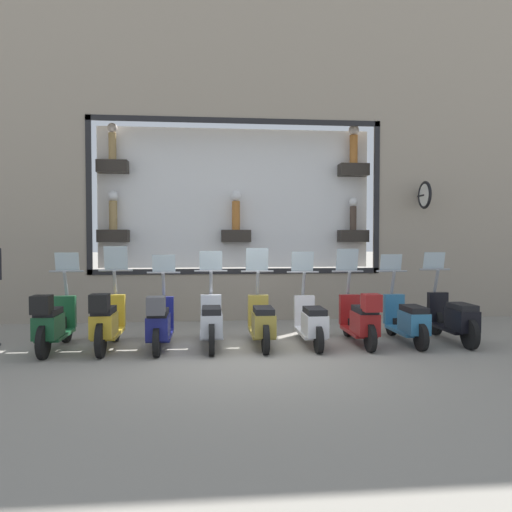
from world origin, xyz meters
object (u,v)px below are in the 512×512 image
object	(u,v)px
scooter_red_2	(361,319)
scooter_white_3	(311,322)
scooter_black_0	(454,319)
scooter_teal_1	(407,320)
scooter_navy_6	(160,323)
scooter_olive_4	(262,322)
scooter_green_8	(53,323)
scooter_silver_5	(211,322)
scooter_yellow_7	(107,321)

from	to	relation	value
scooter_red_2	scooter_white_3	xyz separation A→B (m)	(0.06, 0.86, -0.05)
scooter_red_2	scooter_black_0	bearing A→B (deg)	-87.80
scooter_teal_1	scooter_white_3	world-z (taller)	scooter_white_3
scooter_navy_6	scooter_white_3	bearing A→B (deg)	-88.57
scooter_olive_4	scooter_green_8	size ratio (longest dim) A/B	0.99
scooter_silver_5	scooter_yellow_7	size ratio (longest dim) A/B	1.00
scooter_teal_1	scooter_black_0	bearing A→B (deg)	-89.62
scooter_olive_4	scooter_yellow_7	distance (m)	2.59
scooter_white_3	scooter_navy_6	xyz separation A→B (m)	(-0.06, 2.59, 0.05)
scooter_green_8	scooter_red_2	bearing A→B (deg)	-90.10
scooter_teal_1	scooter_silver_5	size ratio (longest dim) A/B	0.99
scooter_white_3	scooter_red_2	bearing A→B (deg)	-94.06
scooter_teal_1	scooter_silver_5	world-z (taller)	scooter_silver_5
scooter_navy_6	scooter_yellow_7	world-z (taller)	scooter_yellow_7
scooter_silver_5	scooter_yellow_7	world-z (taller)	scooter_yellow_7
scooter_red_2	scooter_navy_6	world-z (taller)	scooter_red_2
scooter_white_3	scooter_silver_5	world-z (taller)	scooter_silver_5
scooter_red_2	scooter_silver_5	world-z (taller)	scooter_red_2
scooter_teal_1	scooter_red_2	world-z (taller)	scooter_red_2
scooter_red_2	scooter_olive_4	size ratio (longest dim) A/B	1.00
scooter_navy_6	scooter_green_8	world-z (taller)	scooter_green_8
scooter_olive_4	scooter_yellow_7	xyz separation A→B (m)	(-0.05, 2.59, 0.06)
scooter_navy_6	scooter_yellow_7	distance (m)	0.86
scooter_red_2	scooter_olive_4	xyz separation A→B (m)	(0.07, 1.72, -0.03)
scooter_silver_5	scooter_yellow_7	bearing A→B (deg)	91.72
scooter_red_2	scooter_green_8	world-z (taller)	scooter_red_2
scooter_silver_5	scooter_yellow_7	xyz separation A→B (m)	(-0.05, 1.72, 0.06)
scooter_black_0	scooter_red_2	xyz separation A→B (m)	(-0.07, 1.72, 0.03)
scooter_green_8	scooter_silver_5	bearing A→B (deg)	-88.71
scooter_silver_5	scooter_green_8	bearing A→B (deg)	91.29
scooter_silver_5	scooter_navy_6	bearing A→B (deg)	94.66
scooter_olive_4	scooter_navy_6	world-z (taller)	scooter_olive_4
scooter_olive_4	scooter_yellow_7	world-z (taller)	scooter_yellow_7
scooter_navy_6	scooter_yellow_7	bearing A→B (deg)	88.77
scooter_teal_1	scooter_silver_5	bearing A→B (deg)	89.89
scooter_navy_6	scooter_green_8	xyz separation A→B (m)	(0.01, 1.72, 0.02)
scooter_silver_5	scooter_red_2	bearing A→B (deg)	-91.49
scooter_navy_6	scooter_green_8	size ratio (longest dim) A/B	0.99
scooter_teal_1	scooter_yellow_7	size ratio (longest dim) A/B	0.99
scooter_red_2	scooter_navy_6	xyz separation A→B (m)	(-0.00, 3.45, -0.00)
scooter_red_2	scooter_silver_5	bearing A→B (deg)	88.51
scooter_teal_1	scooter_white_3	size ratio (longest dim) A/B	1.00
scooter_olive_4	scooter_silver_5	distance (m)	0.86
scooter_teal_1	scooter_yellow_7	bearing A→B (deg)	90.50
scooter_black_0	scooter_olive_4	xyz separation A→B (m)	(0.00, 3.45, -0.01)
scooter_red_2	scooter_olive_4	bearing A→B (deg)	87.79
scooter_white_3	scooter_yellow_7	distance (m)	3.45
scooter_black_0	scooter_white_3	xyz separation A→B (m)	(-0.01, 2.59, -0.02)
scooter_white_3	scooter_yellow_7	bearing A→B (deg)	90.76
scooter_silver_5	scooter_green_8	distance (m)	2.59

